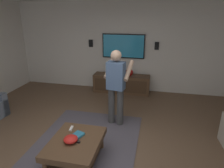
# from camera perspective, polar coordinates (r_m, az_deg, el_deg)

# --- Properties ---
(ground_plane) EXTENTS (8.02, 8.02, 0.00)m
(ground_plane) POSITION_cam_1_polar(r_m,az_deg,el_deg) (3.77, -6.23, -18.92)
(ground_plane) COLOR brown
(wall_back_tv) EXTENTS (0.10, 6.88, 2.68)m
(wall_back_tv) POSITION_cam_1_polar(r_m,az_deg,el_deg) (6.29, 3.07, 10.34)
(wall_back_tv) COLOR silver
(wall_back_tv) RESTS_ON ground
(area_rug) EXTENTS (2.98, 1.89, 0.01)m
(area_rug) POSITION_cam_1_polar(r_m,az_deg,el_deg) (3.80, -8.78, -18.61)
(area_rug) COLOR #514C56
(area_rug) RESTS_ON ground
(coffee_table) EXTENTS (1.00, 0.80, 0.40)m
(coffee_table) POSITION_cam_1_polar(r_m,az_deg,el_deg) (3.48, -10.25, -16.78)
(coffee_table) COLOR #513823
(coffee_table) RESTS_ON ground
(media_console) EXTENTS (0.45, 1.70, 0.55)m
(media_console) POSITION_cam_1_polar(r_m,az_deg,el_deg) (6.22, 2.67, 0.13)
(media_console) COLOR #513823
(media_console) RESTS_ON ground
(tv) EXTENTS (0.05, 1.28, 0.72)m
(tv) POSITION_cam_1_polar(r_m,az_deg,el_deg) (6.18, 3.22, 10.61)
(tv) COLOR black
(person_standing) EXTENTS (0.60, 0.60, 1.64)m
(person_standing) POSITION_cam_1_polar(r_m,az_deg,el_deg) (4.23, 1.19, 0.09)
(person_standing) COLOR #3F3F3F
(person_standing) RESTS_ON ground
(bowl) EXTENTS (0.23, 0.23, 0.10)m
(bowl) POSITION_cam_1_polar(r_m,az_deg,el_deg) (3.37, -11.56, -14.99)
(bowl) COLOR red
(bowl) RESTS_ON coffee_table
(remote_white) EXTENTS (0.15, 0.06, 0.02)m
(remote_white) POSITION_cam_1_polar(r_m,az_deg,el_deg) (3.71, -11.40, -12.16)
(remote_white) COLOR white
(remote_white) RESTS_ON coffee_table
(remote_black) EXTENTS (0.08, 0.16, 0.02)m
(remote_black) POSITION_cam_1_polar(r_m,az_deg,el_deg) (3.38, -10.17, -15.54)
(remote_black) COLOR black
(remote_black) RESTS_ON coffee_table
(book) EXTENTS (0.26, 0.22, 0.04)m
(book) POSITION_cam_1_polar(r_m,az_deg,el_deg) (3.50, -9.80, -14.09)
(book) COLOR teal
(book) RESTS_ON coffee_table
(vase_round) EXTENTS (0.22, 0.22, 0.22)m
(vase_round) POSITION_cam_1_polar(r_m,az_deg,el_deg) (6.03, 4.91, 3.29)
(vase_round) COLOR red
(vase_round) RESTS_ON media_console
(wall_speaker_left) EXTENTS (0.06, 0.12, 0.22)m
(wall_speaker_left) POSITION_cam_1_polar(r_m,az_deg,el_deg) (6.11, 12.50, 10.45)
(wall_speaker_left) COLOR black
(wall_speaker_right) EXTENTS (0.06, 0.12, 0.22)m
(wall_speaker_right) POSITION_cam_1_polar(r_m,az_deg,el_deg) (6.43, -5.96, 11.34)
(wall_speaker_right) COLOR black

